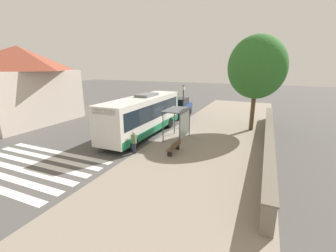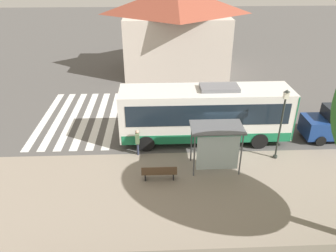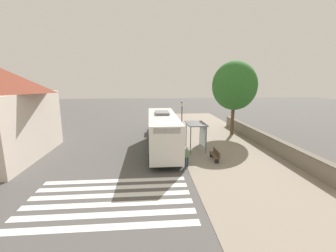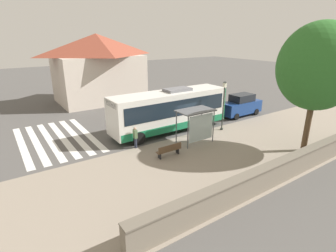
# 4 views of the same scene
# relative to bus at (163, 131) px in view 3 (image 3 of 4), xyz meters

# --- Properties ---
(ground_plane) EXTENTS (120.00, 120.00, 0.00)m
(ground_plane) POSITION_rel_bus_xyz_m (-1.57, -0.99, -1.85)
(ground_plane) COLOR #514F4C
(ground_plane) RESTS_ON ground
(sidewalk_plaza) EXTENTS (9.00, 44.00, 0.02)m
(sidewalk_plaza) POSITION_rel_bus_xyz_m (-6.07, -0.99, -1.84)
(sidewalk_plaza) COLOR gray
(sidewalk_plaza) RESTS_ON ground
(crosswalk_stripes) EXTENTS (9.00, 5.25, 0.01)m
(crosswalk_stripes) POSITION_rel_bus_xyz_m (3.43, 8.45, -1.84)
(crosswalk_stripes) COLOR silver
(crosswalk_stripes) RESTS_ON ground
(stone_wall) EXTENTS (0.60, 20.00, 1.32)m
(stone_wall) POSITION_rel_bus_xyz_m (-10.12, -0.99, -1.18)
(stone_wall) COLOR slate
(stone_wall) RESTS_ON ground
(bus) EXTENTS (2.64, 10.23, 3.57)m
(bus) POSITION_rel_bus_xyz_m (0.00, 0.00, 0.00)
(bus) COLOR silver
(bus) RESTS_ON ground
(bus_shelter) EXTENTS (1.70, 2.72, 2.53)m
(bus_shelter) POSITION_rel_bus_xyz_m (-3.26, -0.13, 0.24)
(bus_shelter) COLOR #515459
(bus_shelter) RESTS_ON ground
(pedestrian) EXTENTS (0.34, 0.22, 1.60)m
(pedestrian) POSITION_rel_bus_xyz_m (-1.57, 4.08, -0.92)
(pedestrian) COLOR #2D3347
(pedestrian) RESTS_ON ground
(bench) EXTENTS (0.40, 1.81, 0.88)m
(bench) POSITION_rel_bus_xyz_m (-4.10, 2.89, -1.37)
(bench) COLOR brown
(bench) RESTS_ON ground
(street_lamp_near) EXTENTS (0.28, 0.28, 4.20)m
(street_lamp_near) POSITION_rel_bus_xyz_m (-2.32, -3.79, 0.64)
(street_lamp_near) COLOR #2D332D
(street_lamp_near) RESTS_ON ground
(shade_tree) EXTENTS (5.07, 5.07, 8.60)m
(shade_tree) POSITION_rel_bus_xyz_m (-8.61, -5.47, 3.95)
(shade_tree) COLOR brown
(shade_tree) RESTS_ON ground
(parked_car_behind_bus) EXTENTS (1.86, 4.50, 2.17)m
(parked_car_behind_bus) POSITION_rel_bus_xyz_m (-0.24, -8.47, -0.81)
(parked_car_behind_bus) COLOR navy
(parked_car_behind_bus) RESTS_ON ground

